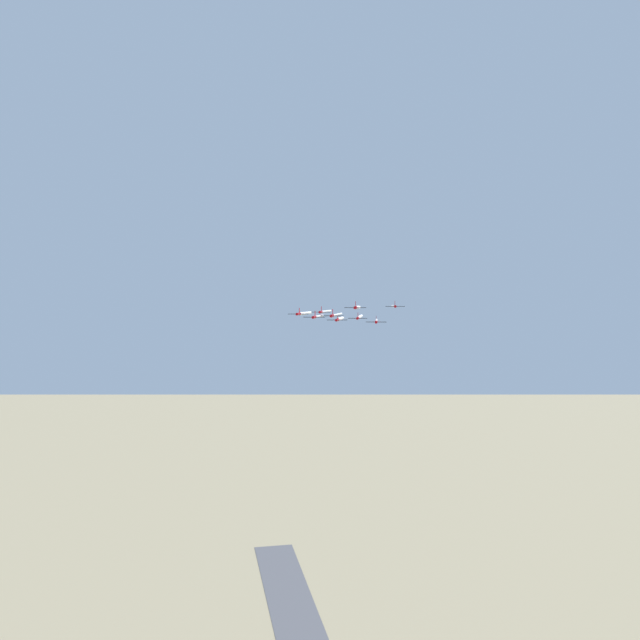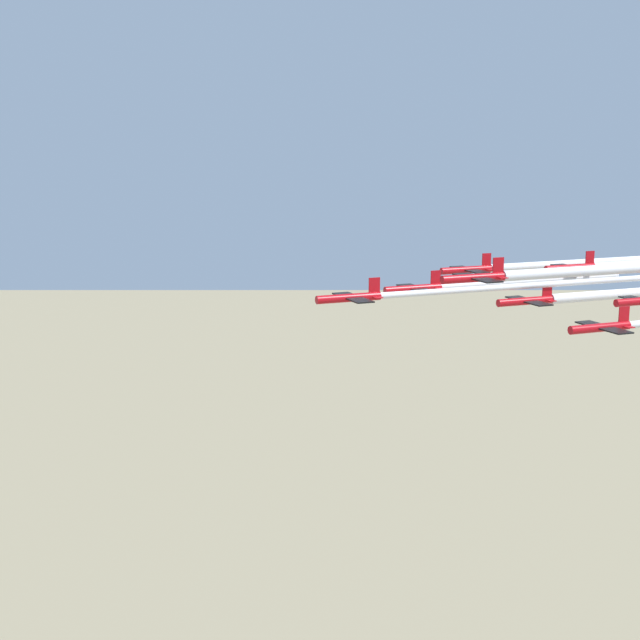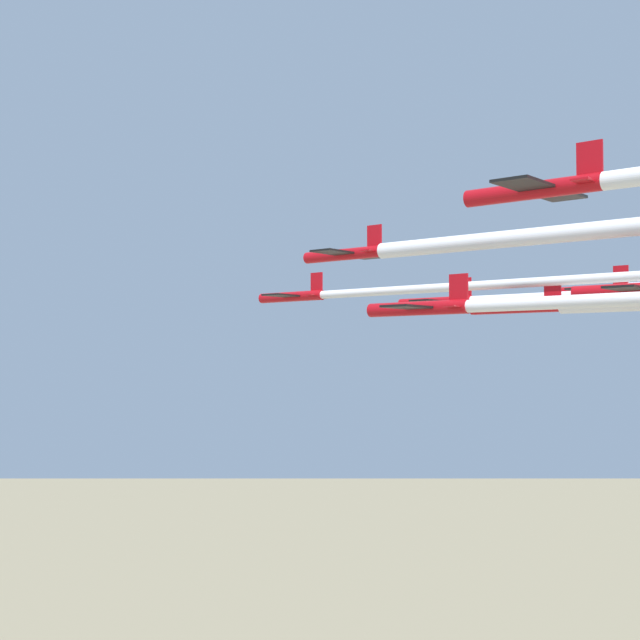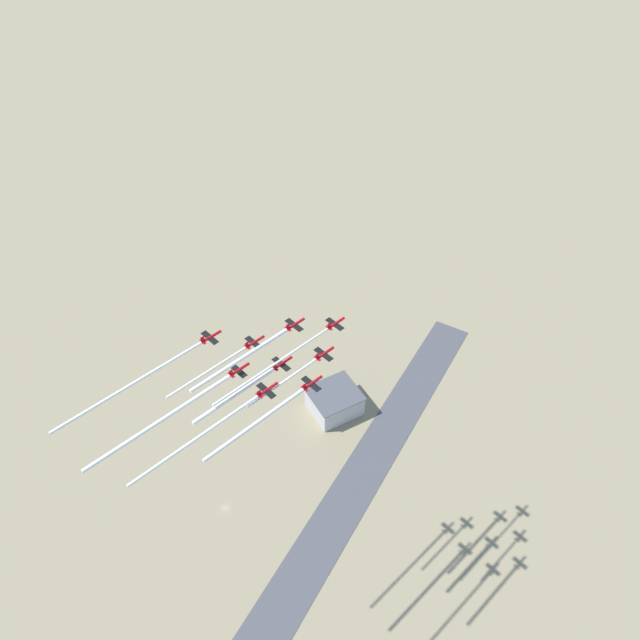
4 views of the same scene
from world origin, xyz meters
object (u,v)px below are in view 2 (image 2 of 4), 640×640
object	(u,v)px
jet_2	(415,288)
jet_3	(602,327)
jet_0	(351,297)
jet_1	(475,278)
jet_4	(527,301)
jet_5	(468,269)
jet_8	(572,267)

from	to	relation	value
jet_2	jet_3	world-z (taller)	jet_2
jet_0	jet_2	size ratio (longest dim) A/B	1.00
jet_1	jet_2	world-z (taller)	jet_1
jet_1	jet_4	distance (m)	14.97
jet_2	jet_3	xyz separation A→B (m)	(17.26, -17.94, -1.99)
jet_0	jet_2	distance (m)	14.26
jet_1	jet_3	distance (m)	15.20
jet_0	jet_3	bearing A→B (deg)	-120.47
jet_1	jet_3	world-z (taller)	jet_1
jet_5	jet_8	bearing A→B (deg)	-120.47
jet_0	jet_8	size ratio (longest dim) A/B	1.00
jet_0	jet_1	world-z (taller)	jet_1
jet_3	jet_8	bearing A→B (deg)	-29.54
jet_1	jet_3	bearing A→B (deg)	-120.47
jet_2	jet_5	bearing A→B (deg)	-59.53
jet_0	jet_8	world-z (taller)	jet_8
jet_0	jet_4	world-z (taller)	jet_0
jet_3	jet_1	bearing A→B (deg)	59.53
jet_1	jet_8	distance (m)	28.54
jet_8	jet_2	bearing A→B (deg)	90.00
jet_1	jet_2	distance (m)	14.82
jet_1	jet_4	size ratio (longest dim) A/B	1.00
jet_3	jet_5	distance (m)	29.02
jet_4	jet_8	xyz separation A→B (m)	(10.10, 10.04, 2.76)
jet_4	jet_8	bearing A→B (deg)	-59.53
jet_4	jet_3	bearing A→B (deg)	-180.00
jet_4	jet_8	size ratio (longest dim) A/B	1.00
jet_3	jet_8	xyz separation A→B (m)	(6.52, 24.02, 3.47)
jet_2	jet_1	bearing A→B (deg)	-180.00
jet_2	jet_4	world-z (taller)	jet_2
jet_2	jet_8	xyz separation A→B (m)	(23.78, 6.09, 1.49)
jet_8	jet_0	bearing A→B (deg)	101.09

